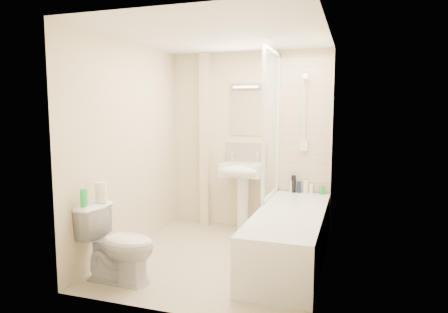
% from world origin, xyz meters
% --- Properties ---
extents(floor, '(2.50, 2.50, 0.00)m').
position_xyz_m(floor, '(0.00, 0.00, 0.00)').
color(floor, beige).
rests_on(floor, ground).
extents(wall_back, '(2.20, 0.02, 2.40)m').
position_xyz_m(wall_back, '(0.00, 1.25, 1.20)').
color(wall_back, beige).
rests_on(wall_back, ground).
extents(wall_left, '(0.02, 2.50, 2.40)m').
position_xyz_m(wall_left, '(-1.10, 0.00, 1.20)').
color(wall_left, beige).
rests_on(wall_left, ground).
extents(wall_right, '(0.02, 2.50, 2.40)m').
position_xyz_m(wall_right, '(1.10, 0.00, 1.20)').
color(wall_right, beige).
rests_on(wall_right, ground).
extents(ceiling, '(2.20, 2.50, 0.02)m').
position_xyz_m(ceiling, '(0.00, 0.00, 2.40)').
color(ceiling, white).
rests_on(ceiling, wall_back).
extents(tile_back, '(0.70, 0.01, 1.75)m').
position_xyz_m(tile_back, '(0.75, 1.24, 1.42)').
color(tile_back, beige).
rests_on(tile_back, wall_back).
extents(tile_right, '(0.01, 2.10, 1.75)m').
position_xyz_m(tile_right, '(1.09, 0.16, 1.42)').
color(tile_right, beige).
rests_on(tile_right, wall_right).
extents(pipe_boxing, '(0.12, 0.12, 2.40)m').
position_xyz_m(pipe_boxing, '(-0.62, 1.19, 1.20)').
color(pipe_boxing, beige).
rests_on(pipe_boxing, ground).
extents(splashback, '(0.60, 0.02, 0.30)m').
position_xyz_m(splashback, '(-0.03, 1.24, 1.03)').
color(splashback, beige).
rests_on(splashback, wall_back).
extents(mirror, '(0.46, 0.01, 0.60)m').
position_xyz_m(mirror, '(-0.03, 1.24, 1.58)').
color(mirror, white).
rests_on(mirror, wall_back).
extents(strip_light, '(0.42, 0.07, 0.07)m').
position_xyz_m(strip_light, '(-0.03, 1.22, 1.95)').
color(strip_light, silver).
rests_on(strip_light, wall_back).
extents(bathtub, '(0.70, 2.10, 0.55)m').
position_xyz_m(bathtub, '(0.75, 0.16, 0.29)').
color(bathtub, white).
rests_on(bathtub, ground).
extents(shower_screen, '(0.04, 0.92, 1.80)m').
position_xyz_m(shower_screen, '(0.40, 0.80, 1.45)').
color(shower_screen, white).
rests_on(shower_screen, bathtub).
extents(shower_fixture, '(0.10, 0.16, 0.99)m').
position_xyz_m(shower_fixture, '(0.75, 1.19, 1.55)').
color(shower_fixture, white).
rests_on(shower_fixture, wall_back).
extents(pedestal_sink, '(0.54, 0.49, 1.05)m').
position_xyz_m(pedestal_sink, '(-0.03, 1.01, 0.74)').
color(pedestal_sink, white).
rests_on(pedestal_sink, ground).
extents(bottle_white_a, '(0.05, 0.05, 0.15)m').
position_xyz_m(bottle_white_a, '(0.61, 1.16, 0.63)').
color(bottle_white_a, silver).
rests_on(bottle_white_a, bathtub).
extents(bottle_black_b, '(0.06, 0.06, 0.23)m').
position_xyz_m(bottle_black_b, '(0.63, 1.16, 0.66)').
color(bottle_black_b, black).
rests_on(bottle_black_b, bathtub).
extents(bottle_blue, '(0.05, 0.05, 0.15)m').
position_xyz_m(bottle_blue, '(0.70, 1.16, 0.62)').
color(bottle_blue, navy).
rests_on(bottle_blue, bathtub).
extents(bottle_cream, '(0.07, 0.07, 0.17)m').
position_xyz_m(bottle_cream, '(0.79, 1.16, 0.63)').
color(bottle_cream, '#F4E5BD').
rests_on(bottle_cream, bathtub).
extents(bottle_white_b, '(0.05, 0.05, 0.12)m').
position_xyz_m(bottle_white_b, '(0.86, 1.16, 0.61)').
color(bottle_white_b, white).
rests_on(bottle_white_b, bathtub).
extents(bottle_green, '(0.07, 0.07, 0.10)m').
position_xyz_m(bottle_green, '(1.00, 1.16, 0.60)').
color(bottle_green, green).
rests_on(bottle_green, bathtub).
extents(toilet, '(0.48, 0.76, 0.74)m').
position_xyz_m(toilet, '(-0.72, -0.85, 0.37)').
color(toilet, white).
rests_on(toilet, ground).
extents(toilet_roll_lower, '(0.11, 0.11, 0.11)m').
position_xyz_m(toilet_roll_lower, '(-0.95, -0.78, 0.79)').
color(toilet_roll_lower, white).
rests_on(toilet_roll_lower, toilet).
extents(toilet_roll_upper, '(0.12, 0.12, 0.09)m').
position_xyz_m(toilet_roll_upper, '(-0.94, -0.80, 0.89)').
color(toilet_roll_upper, white).
rests_on(toilet_roll_upper, toilet_roll_lower).
extents(green_bottle, '(0.07, 0.07, 0.16)m').
position_xyz_m(green_bottle, '(-0.99, -0.98, 0.82)').
color(green_bottle, '#2ACB57').
rests_on(green_bottle, toilet).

